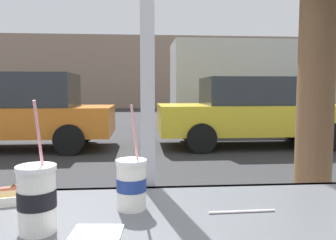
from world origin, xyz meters
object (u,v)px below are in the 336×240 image
object	(u,v)px
soda_cup_right	(131,183)
parked_car_orange	(19,111)
parked_car_yellow	(253,111)
soda_cup_left	(37,198)
box_truck	(254,82)

from	to	relation	value
soda_cup_right	parked_car_orange	distance (m)	7.46
soda_cup_right	parked_car_yellow	xyz separation A→B (m)	(2.71, 6.94, -0.24)
soda_cup_left	box_truck	bearing A→B (deg)	68.72
soda_cup_right	parked_car_orange	bearing A→B (deg)	111.43
soda_cup_right	parked_car_orange	xyz separation A→B (m)	(-2.73, 6.94, -0.22)
soda_cup_right	parked_car_orange	size ratio (longest dim) A/B	0.07
parked_car_orange	box_truck	size ratio (longest dim) A/B	0.68
parked_car_orange	parked_car_yellow	world-z (taller)	parked_car_orange
soda_cup_left	box_truck	xyz separation A→B (m)	(4.39, 11.28, 0.55)
soda_cup_right	parked_car_yellow	distance (m)	7.46
parked_car_yellow	soda_cup_left	bearing A→B (deg)	-112.50
parked_car_yellow	soda_cup_right	bearing A→B (deg)	-111.35
parked_car_orange	soda_cup_right	bearing A→B (deg)	-68.57
parked_car_orange	parked_car_yellow	bearing A→B (deg)	0.00
parked_car_orange	box_truck	world-z (taller)	box_truck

